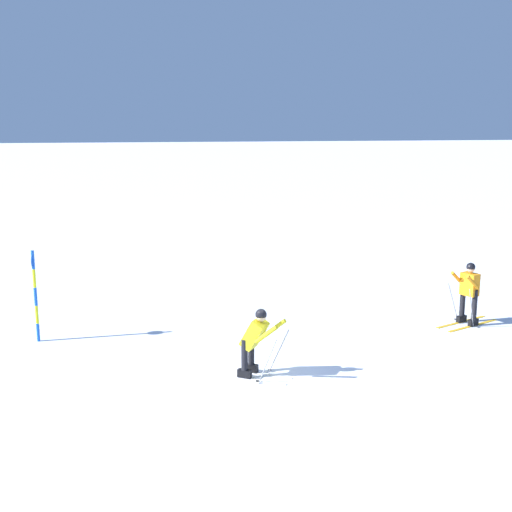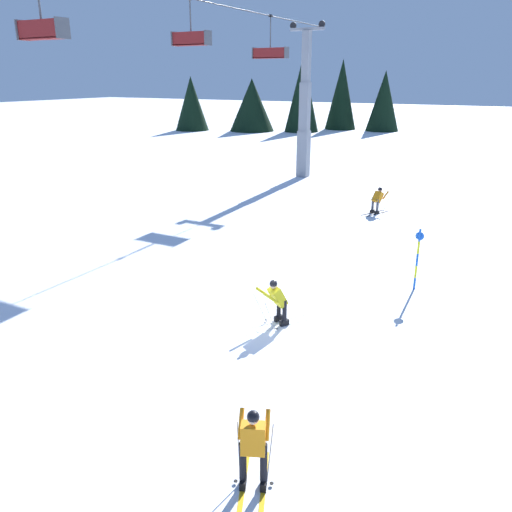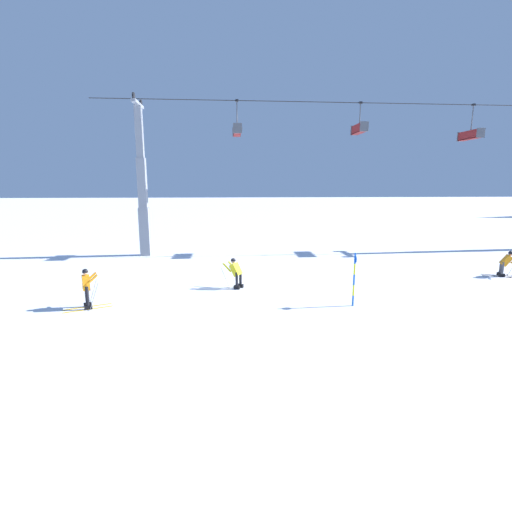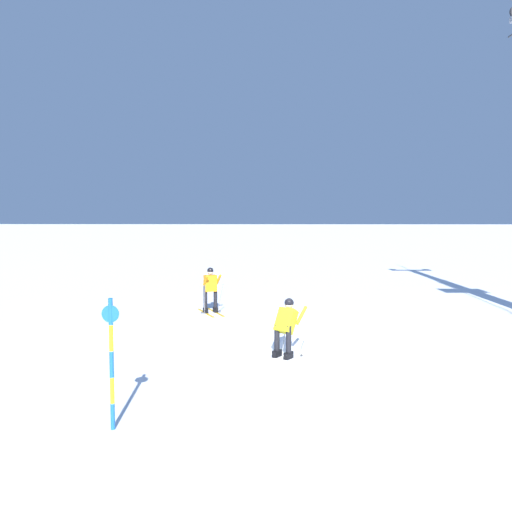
{
  "view_description": "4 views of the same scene",
  "coord_description": "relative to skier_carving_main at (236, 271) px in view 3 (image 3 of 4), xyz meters",
  "views": [
    {
      "loc": [
        2.09,
        11.97,
        5.09
      ],
      "look_at": [
        -0.04,
        -0.14,
        2.49
      ],
      "focal_mm": 46.04,
      "sensor_mm": 36.0,
      "label": 1
    },
    {
      "loc": [
        -12.19,
        -6.13,
        6.86
      ],
      "look_at": [
        -0.18,
        0.39,
        2.06
      ],
      "focal_mm": 35.93,
      "sensor_mm": 36.0,
      "label": 2
    },
    {
      "loc": [
        -0.42,
        -16.85,
        4.73
      ],
      "look_at": [
        0.89,
        -0.43,
        1.55
      ],
      "focal_mm": 25.75,
      "sensor_mm": 36.0,
      "label": 3
    },
    {
      "loc": [
        13.38,
        -0.69,
        3.54
      ],
      "look_at": [
        0.69,
        -0.95,
        2.51
      ],
      "focal_mm": 39.57,
      "sensor_mm": 36.0,
      "label": 4
    }
  ],
  "objects": [
    {
      "name": "lift_tower_near",
      "position": [
        -5.96,
        8.77,
        3.54
      ],
      "size": [
        0.66,
        2.42,
        10.32
      ],
      "color": "gray",
      "rests_on": "ground_plane"
    },
    {
      "name": "skier_distant_uphill",
      "position": [
        -5.84,
        -2.42,
        0.09
      ],
      "size": [
        1.81,
        1.13,
        1.6
      ],
      "color": "yellow",
      "rests_on": "ground_plane"
    },
    {
      "name": "ground_plane",
      "position": [
        0.04,
        0.23,
        -0.8
      ],
      "size": [
        260.0,
        260.0,
        0.0
      ],
      "primitive_type": "plane",
      "color": "white"
    },
    {
      "name": "haul_cable",
      "position": [
        8.02,
        8.77,
        9.35
      ],
      "size": [
        33.96,
        0.05,
        0.05
      ],
      "primitive_type": "cylinder",
      "rotation": [
        0.0,
        1.57,
        0.0
      ],
      "color": "black"
    },
    {
      "name": "chairlift_seat_second",
      "position": [
        8.6,
        8.77,
        7.71
      ],
      "size": [
        0.61,
        1.89,
        2.03
      ],
      "color": "black"
    },
    {
      "name": "skier_distant_downhill",
      "position": [
        14.19,
        1.09,
        -0.03
      ],
      "size": [
        1.8,
        1.17,
        1.5
      ],
      "color": "black",
      "rests_on": "ground_plane"
    },
    {
      "name": "chairlift_seat_middle",
      "position": [
        16.56,
        8.77,
        7.39
      ],
      "size": [
        0.61,
        2.18,
        2.36
      ],
      "color": "black"
    },
    {
      "name": "trail_marker_pole",
      "position": [
        4.59,
        -2.96,
        0.35
      ],
      "size": [
        0.07,
        0.28,
        2.15
      ],
      "color": "blue",
      "rests_on": "ground_plane"
    },
    {
      "name": "skier_carving_main",
      "position": [
        0.0,
        0.0,
        0.0
      ],
      "size": [
        1.72,
        1.37,
        1.54
      ],
      "color": "white",
      "rests_on": "ground_plane"
    },
    {
      "name": "chairlift_seat_nearest",
      "position": [
        0.32,
        8.77,
        7.52
      ],
      "size": [
        0.61,
        1.9,
        2.24
      ],
      "color": "black"
    }
  ]
}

